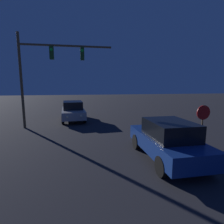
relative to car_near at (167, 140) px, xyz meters
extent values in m
cube|color=navy|center=(0.00, 0.06, -0.17)|extent=(1.89, 4.31, 0.64)
cube|color=black|center=(0.00, -0.16, 0.48)|extent=(1.60, 2.16, 0.67)
cylinder|color=black|center=(-0.87, 1.39, -0.49)|extent=(0.21, 0.71, 0.71)
cylinder|color=black|center=(0.86, 1.40, -0.49)|extent=(0.21, 0.71, 0.71)
cylinder|color=black|center=(-0.86, -1.28, -0.49)|extent=(0.21, 0.71, 0.71)
cylinder|color=black|center=(0.87, -1.27, -0.49)|extent=(0.21, 0.71, 0.71)
sphere|color=#F9EFC6|center=(-0.52, 2.23, -0.11)|extent=(0.18, 0.18, 0.18)
sphere|color=#F9EFC6|center=(0.51, 2.23, -0.11)|extent=(0.18, 0.18, 0.18)
cube|color=#99999E|center=(-4.14, 9.04, -0.17)|extent=(2.19, 4.43, 0.64)
cube|color=black|center=(-4.16, 9.25, 0.48)|extent=(1.75, 2.27, 0.67)
cylinder|color=black|center=(-3.18, 7.77, -0.49)|extent=(0.26, 0.73, 0.71)
cylinder|color=black|center=(-4.90, 7.64, -0.49)|extent=(0.26, 0.73, 0.71)
cylinder|color=black|center=(-3.38, 10.43, -0.49)|extent=(0.26, 0.73, 0.71)
cylinder|color=black|center=(-5.10, 10.30, -0.49)|extent=(0.26, 0.73, 0.71)
sphere|color=#F9EFC6|center=(-3.46, 6.91, -0.11)|extent=(0.18, 0.18, 0.18)
sphere|color=#F9EFC6|center=(-4.49, 6.83, -0.11)|extent=(0.18, 0.18, 0.18)
cylinder|color=brown|center=(-7.52, 6.88, 2.47)|extent=(0.18, 0.18, 6.64)
cube|color=brown|center=(-4.33, 6.88, 4.99)|extent=(6.39, 0.12, 0.12)
cube|color=#1E471E|center=(-5.39, 6.88, 4.48)|extent=(0.28, 0.28, 0.90)
cylinder|color=green|center=(-5.39, 6.73, 4.69)|extent=(0.20, 0.02, 0.20)
cube|color=#1E471E|center=(-3.26, 6.88, 4.48)|extent=(0.28, 0.28, 0.90)
cylinder|color=green|center=(-3.26, 6.73, 4.69)|extent=(0.20, 0.02, 0.20)
cylinder|color=brown|center=(2.48, 1.13, 0.20)|extent=(0.07, 0.07, 2.11)
cylinder|color=red|center=(2.48, 1.11, 0.89)|extent=(0.73, 0.03, 0.73)
camera|label=1|loc=(-3.53, -6.45, 2.25)|focal=28.00mm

